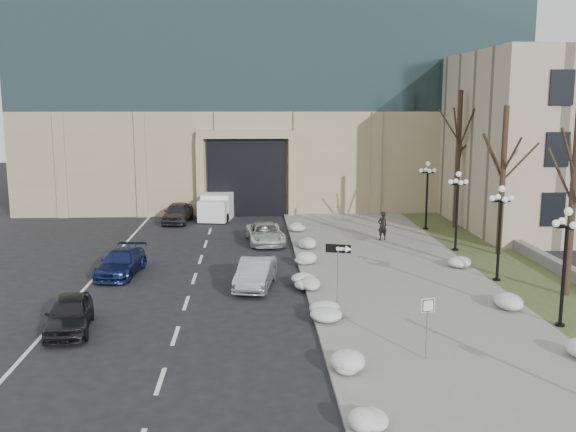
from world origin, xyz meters
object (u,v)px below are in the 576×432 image
object	(u,v)px
car_e	(178,213)
one_way_sign	(342,257)
car_c	(121,263)
pedestrian	(382,226)
car_b	(256,273)
lamppost_b	(500,220)
lamppost_c	(457,200)
keep_sign	(427,316)
lamppost_d	(427,186)
car_d	(265,234)
car_a	(69,314)
box_truck	(219,205)
lamppost_a	(565,251)

from	to	relation	value
car_e	one_way_sign	world-z (taller)	one_way_sign
car_c	pedestrian	distance (m)	16.48
one_way_sign	car_b	bearing A→B (deg)	147.98
pedestrian	lamppost_b	bearing A→B (deg)	88.93
car_e	pedestrian	world-z (taller)	pedestrian
car_c	lamppost_c	bearing A→B (deg)	18.35
car_c	car_e	bearing A→B (deg)	91.12
keep_sign	lamppost_d	bearing A→B (deg)	61.46
car_c	car_d	size ratio (longest dim) A/B	0.96
car_a	car_e	bearing A→B (deg)	77.41
lamppost_c	car_e	bearing A→B (deg)	148.96
car_a	lamppost_d	world-z (taller)	lamppost_d
lamppost_b	pedestrian	bearing A→B (deg)	111.25
one_way_sign	lamppost_b	distance (m)	9.27
car_a	one_way_sign	xyz separation A→B (m)	(10.68, 1.50, 1.74)
car_b	car_c	bearing A→B (deg)	168.85
lamppost_b	car_b	bearing A→B (deg)	-179.01
pedestrian	lamppost_c	size ratio (longest dim) A/B	0.38
box_truck	lamppost_d	world-z (taller)	lamppost_d
car_b	lamppost_d	world-z (taller)	lamppost_d
car_c	box_truck	bearing A→B (deg)	81.92
box_truck	lamppost_b	distance (m)	24.00
car_c	pedestrian	xyz separation A→B (m)	(14.84, 7.16, 0.39)
one_way_sign	lamppost_d	xyz separation A→B (m)	(8.21, 17.25, 0.66)
car_d	box_truck	size ratio (longest dim) A/B	0.73
one_way_sign	lamppost_b	bearing A→B (deg)	44.25
car_d	car_e	xyz separation A→B (m)	(-6.26, 7.50, 0.11)
car_e	keep_sign	xyz separation A→B (m)	(11.26, -26.44, 0.90)
lamppost_b	lamppost_c	distance (m)	6.50
box_truck	lamppost_c	xyz separation A→B (m)	(14.41, -12.57, 2.14)
one_way_sign	lamppost_c	distance (m)	13.54
one_way_sign	lamppost_b	xyz separation A→B (m)	(8.21, 4.25, 0.66)
car_e	box_truck	xyz separation A→B (m)	(2.93, 2.14, 0.19)
pedestrian	one_way_sign	bearing A→B (deg)	49.66
car_b	lamppost_b	size ratio (longest dim) A/B	0.90
box_truck	lamppost_d	xyz separation A→B (m)	(14.41, -6.07, 2.14)
car_c	one_way_sign	world-z (taller)	one_way_sign
lamppost_a	lamppost_d	bearing A→B (deg)	90.00
car_a	lamppost_d	size ratio (longest dim) A/B	0.84
one_way_sign	keep_sign	size ratio (longest dim) A/B	1.31
car_c	lamppost_c	world-z (taller)	lamppost_c
box_truck	one_way_sign	bearing A→B (deg)	-66.54
car_a	car_d	size ratio (longest dim) A/B	0.87
lamppost_a	lamppost_c	size ratio (longest dim) A/B	1.00
car_b	car_e	world-z (taller)	car_e
car_b	keep_sign	world-z (taller)	keep_sign
car_b	car_e	bearing A→B (deg)	117.85
lamppost_d	car_d	bearing A→B (deg)	-162.17
car_b	car_d	distance (m)	9.66
car_a	car_c	xyz separation A→B (m)	(0.34, 8.15, -0.04)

